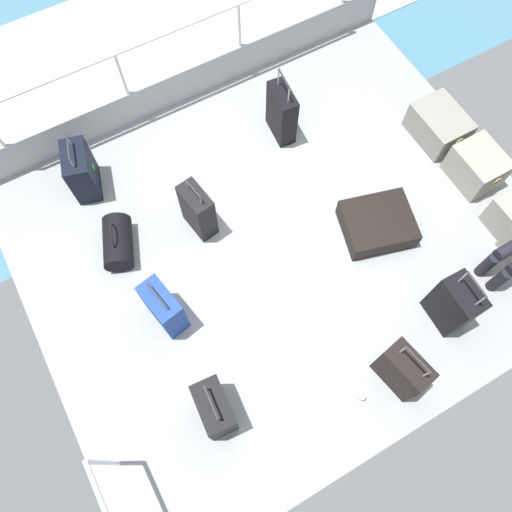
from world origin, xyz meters
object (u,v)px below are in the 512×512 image
(suitcase_5, at_px, (215,408))
(suitcase_6, at_px, (82,171))
(cargo_crate_1, at_px, (477,166))
(suitcase_4, at_px, (282,113))
(duffel_bag, at_px, (118,242))
(paper_cup, at_px, (361,396))
(cargo_crate_0, at_px, (439,125))
(suitcase_7, at_px, (377,224))
(suitcase_1, at_px, (454,304))
(suitcase_0, at_px, (164,308))
(suitcase_2, at_px, (198,211))
(suitcase_3, at_px, (402,370))

(suitcase_5, height_order, suitcase_6, suitcase_6)
(cargo_crate_1, distance_m, suitcase_4, 2.17)
(suitcase_5, bearing_deg, suitcase_4, 139.05)
(suitcase_5, distance_m, duffel_bag, 1.94)
(suitcase_6, bearing_deg, cargo_crate_1, 62.23)
(cargo_crate_1, bearing_deg, paper_cup, -60.02)
(cargo_crate_0, distance_m, suitcase_7, 1.44)
(cargo_crate_0, distance_m, suitcase_6, 3.92)
(cargo_crate_1, bearing_deg, duffel_bag, -106.32)
(suitcase_7, distance_m, paper_cup, 1.74)
(cargo_crate_1, distance_m, suitcase_7, 1.28)
(suitcase_4, relative_size, paper_cup, 8.64)
(suitcase_4, distance_m, suitcase_5, 3.17)
(cargo_crate_1, height_order, suitcase_1, suitcase_1)
(duffel_bag, distance_m, paper_cup, 2.79)
(suitcase_7, bearing_deg, suitcase_0, -95.15)
(suitcase_5, xyz_separation_m, paper_cup, (0.53, 1.21, -0.22))
(suitcase_4, bearing_deg, cargo_crate_1, 44.44)
(paper_cup, bearing_deg, suitcase_0, -142.24)
(suitcase_2, xyz_separation_m, suitcase_3, (2.30, 0.86, -0.03))
(suitcase_0, bearing_deg, cargo_crate_0, 97.24)
(suitcase_5, relative_size, suitcase_6, 0.98)
(suitcase_0, bearing_deg, suitcase_7, 84.85)
(cargo_crate_0, height_order, cargo_crate_1, cargo_crate_1)
(suitcase_3, height_order, suitcase_5, suitcase_3)
(suitcase_2, xyz_separation_m, suitcase_5, (1.77, -0.74, -0.04))
(suitcase_1, bearing_deg, cargo_crate_0, 144.92)
(suitcase_3, distance_m, paper_cup, 0.45)
(cargo_crate_0, relative_size, suitcase_0, 0.99)
(suitcase_1, xyz_separation_m, suitcase_7, (-1.09, -0.04, -0.21))
(suitcase_0, xyz_separation_m, suitcase_6, (-1.76, -0.11, 0.00))
(suitcase_3, xyz_separation_m, suitcase_7, (-1.35, 0.72, -0.17))
(paper_cup, bearing_deg, suitcase_1, 102.91)
(suitcase_1, xyz_separation_m, suitcase_6, (-3.06, -2.46, -0.04))
(suitcase_4, height_order, suitcase_5, suitcase_4)
(cargo_crate_1, relative_size, paper_cup, 5.62)
(suitcase_4, bearing_deg, suitcase_1, 5.96)
(cargo_crate_0, height_order, suitcase_3, suitcase_3)
(suitcase_1, distance_m, suitcase_7, 1.11)
(suitcase_1, distance_m, suitcase_5, 2.37)
(suitcase_5, bearing_deg, cargo_crate_0, 112.53)
(suitcase_0, relative_size, suitcase_5, 0.95)
(suitcase_0, distance_m, paper_cup, 1.99)
(suitcase_3, height_order, suitcase_6, suitcase_3)
(cargo_crate_0, height_order, paper_cup, cargo_crate_0)
(suitcase_2, bearing_deg, paper_cup, 11.71)
(suitcase_2, xyz_separation_m, paper_cup, (2.30, 0.48, -0.26))
(suitcase_3, bearing_deg, suitcase_2, -159.51)
(suitcase_3, bearing_deg, suitcase_6, -152.85)
(suitcase_6, distance_m, duffel_bag, 0.88)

